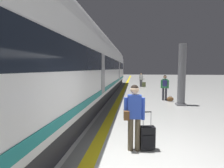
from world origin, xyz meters
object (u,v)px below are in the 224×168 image
at_px(passenger_near, 165,85).
at_px(passenger_mid, 141,79).
at_px(traveller_foreground, 134,113).
at_px(rolling_suitcase_foreground, 147,137).
at_px(high_speed_train, 95,64).
at_px(suitcase_mid, 144,84).
at_px(duffel_bag_near, 170,99).
at_px(platform_pillar, 182,76).

bearing_deg(passenger_near, passenger_mid, 97.95).
height_order(traveller_foreground, rolling_suitcase_foreground, traveller_foreground).
xyz_separation_m(high_speed_train, suitcase_mid, (4.23, 7.18, -2.18)).
bearing_deg(passenger_mid, rolling_suitcase_foreground, -91.71).
xyz_separation_m(duffel_bag_near, suitcase_mid, (-1.23, 8.80, 0.17)).
height_order(duffel_bag_near, suitcase_mid, suitcase_mid).
xyz_separation_m(traveller_foreground, platform_pillar, (2.78, 6.09, 0.71)).
xyz_separation_m(rolling_suitcase_foreground, passenger_near, (1.72, 7.52, 0.68)).
height_order(traveller_foreground, duffel_bag_near, traveller_foreground).
bearing_deg(rolling_suitcase_foreground, passenger_near, 77.13).
height_order(passenger_mid, platform_pillar, platform_pillar).
bearing_deg(high_speed_train, traveller_foreground, -71.08).
bearing_deg(platform_pillar, passenger_near, 115.13).
distance_m(passenger_near, suitcase_mid, 8.59).
xyz_separation_m(rolling_suitcase_foreground, suitcase_mid, (0.81, 16.02, -0.03)).
bearing_deg(high_speed_train, platform_pillar, -25.76).
distance_m(suitcase_mid, platform_pillar, 10.21).
bearing_deg(rolling_suitcase_foreground, passenger_mid, 88.29).
height_order(passenger_near, passenger_mid, passenger_near).
distance_m(passenger_near, passenger_mid, 8.89).
relative_size(passenger_near, duffel_bag_near, 3.93).
xyz_separation_m(high_speed_train, traveller_foreground, (3.05, -8.90, -1.49)).
distance_m(traveller_foreground, suitcase_mid, 16.14).
distance_m(passenger_near, duffel_bag_near, 0.98).
relative_size(high_speed_train, rolling_suitcase_foreground, 28.47).
distance_m(passenger_mid, suitcase_mid, 0.78).
relative_size(duffel_bag_near, suitcase_mid, 0.45).
xyz_separation_m(passenger_near, passenger_mid, (-1.23, 8.81, -0.06)).
distance_m(rolling_suitcase_foreground, suitcase_mid, 16.04).
bearing_deg(rolling_suitcase_foreground, suitcase_mid, 87.12).
relative_size(rolling_suitcase_foreground, suitcase_mid, 1.06).
height_order(traveller_foreground, passenger_near, traveller_foreground).
xyz_separation_m(passenger_near, platform_pillar, (0.69, -1.48, 0.70)).
distance_m(traveller_foreground, passenger_near, 7.85).
height_order(passenger_near, platform_pillar, platform_pillar).
bearing_deg(suitcase_mid, passenger_mid, 136.95).
height_order(duffel_bag_near, passenger_mid, passenger_mid).
height_order(duffel_bag_near, platform_pillar, platform_pillar).
bearing_deg(duffel_bag_near, traveller_foreground, -108.31).
bearing_deg(high_speed_train, duffel_bag_near, -16.60).
relative_size(traveller_foreground, passenger_mid, 1.05).
bearing_deg(suitcase_mid, rolling_suitcase_foreground, -92.88).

